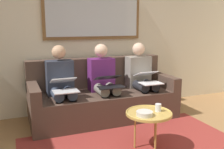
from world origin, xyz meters
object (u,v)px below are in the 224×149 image
(bowl, at_px, (145,114))
(laptop_white, at_px, (148,78))
(cup, at_px, (158,108))
(person_middle, at_px, (103,80))
(person_right, at_px, (61,83))
(framed_mirror, at_px, (93,17))
(laptop_black, at_px, (109,82))
(couch, at_px, (102,97))
(coffee_table, at_px, (149,114))
(person_left, at_px, (141,76))
(laptop_silver, at_px, (64,85))

(bowl, xyz_separation_m, laptop_white, (-0.61, -0.99, 0.16))
(cup, relative_size, bowl, 0.49)
(person_middle, distance_m, person_right, 0.64)
(framed_mirror, relative_size, person_middle, 1.42)
(laptop_white, distance_m, laptop_black, 0.64)
(laptop_white, distance_m, person_right, 1.30)
(couch, relative_size, person_right, 1.93)
(coffee_table, xyz_separation_m, person_right, (0.77, -1.15, 0.18))
(coffee_table, bearing_deg, person_right, -56.10)
(person_middle, bearing_deg, laptop_white, 160.34)
(couch, xyz_separation_m, person_right, (0.64, 0.07, 0.30))
(couch, relative_size, person_left, 1.93)
(framed_mirror, bearing_deg, cup, 98.72)
(coffee_table, xyz_separation_m, laptop_black, (0.13, -0.91, 0.19))
(cup, xyz_separation_m, laptop_white, (-0.39, -0.93, 0.14))
(person_right, bearing_deg, couch, -173.87)
(person_right, distance_m, laptop_silver, 0.23)
(couch, bearing_deg, person_middle, 90.00)
(person_middle, xyz_separation_m, person_right, (0.64, 0.00, 0.00))
(person_left, height_order, laptop_black, person_left)
(cup, relative_size, person_middle, 0.08)
(person_left, relative_size, person_middle, 1.00)
(couch, distance_m, bowl, 1.30)
(person_left, bearing_deg, laptop_white, 90.00)
(person_left, bearing_deg, person_right, 0.00)
(laptop_white, bearing_deg, cup, 67.09)
(person_left, relative_size, laptop_white, 2.88)
(coffee_table, height_order, laptop_black, laptop_black)
(person_right, bearing_deg, person_middle, 180.00)
(framed_mirror, xyz_separation_m, laptop_black, (0.00, 0.69, -0.92))
(couch, height_order, person_right, person_right)
(framed_mirror, height_order, person_left, framed_mirror)
(laptop_black, height_order, laptop_silver, laptop_silver)
(laptop_white, height_order, laptop_silver, same)
(couch, height_order, bowl, couch)
(bowl, xyz_separation_m, person_left, (-0.61, -1.22, 0.14))
(framed_mirror, relative_size, person_right, 1.42)
(laptop_silver, bearing_deg, cup, 133.68)
(couch, bearing_deg, framed_mirror, -90.00)
(laptop_black, relative_size, laptop_silver, 0.91)
(bowl, height_order, laptop_black, laptop_black)
(person_middle, relative_size, person_right, 1.00)
(framed_mirror, height_order, cup, framed_mirror)
(cup, bearing_deg, laptop_black, -74.93)
(person_left, height_order, person_middle, same)
(laptop_white, bearing_deg, framed_mirror, -46.97)
(bowl, xyz_separation_m, person_middle, (0.03, -1.22, 0.14))
(framed_mirror, distance_m, person_right, 1.23)
(person_left, xyz_separation_m, laptop_black, (0.64, 0.24, 0.02))
(bowl, height_order, person_middle, person_middle)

